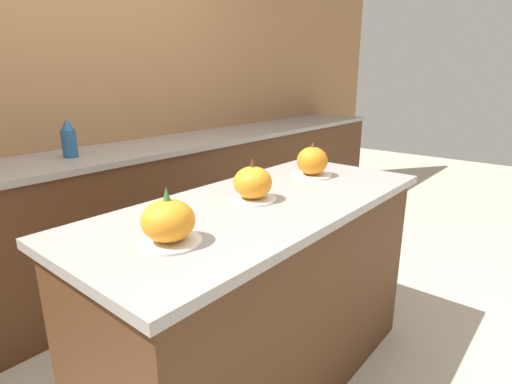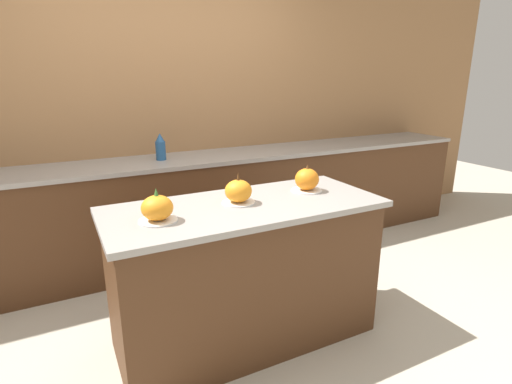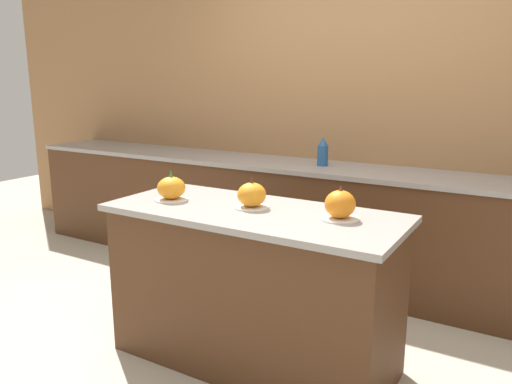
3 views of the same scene
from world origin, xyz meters
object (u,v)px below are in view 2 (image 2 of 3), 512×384
Objects in this scene: pumpkin_cake_right at (307,180)px; pumpkin_cake_center at (238,192)px; pumpkin_cake_left at (157,209)px; bottle_tall at (160,147)px.

pumpkin_cake_center is at bearing -176.53° from pumpkin_cake_right.
pumpkin_cake_left and pumpkin_cake_right have the same top height.
pumpkin_cake_center reaches higher than pumpkin_cake_left.
pumpkin_cake_right is at bearing -63.12° from bottle_tall.
pumpkin_cake_center is 1.26m from bottle_tall.
pumpkin_cake_right is (0.49, 0.03, 0.00)m from pumpkin_cake_center.
pumpkin_cake_right is (0.98, 0.11, 0.00)m from pumpkin_cake_left.
pumpkin_cake_left is 1.02× the size of pumpkin_cake_center.
pumpkin_cake_right is at bearing 3.47° from pumpkin_cake_center.
pumpkin_cake_center is at bearing 9.73° from pumpkin_cake_left.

